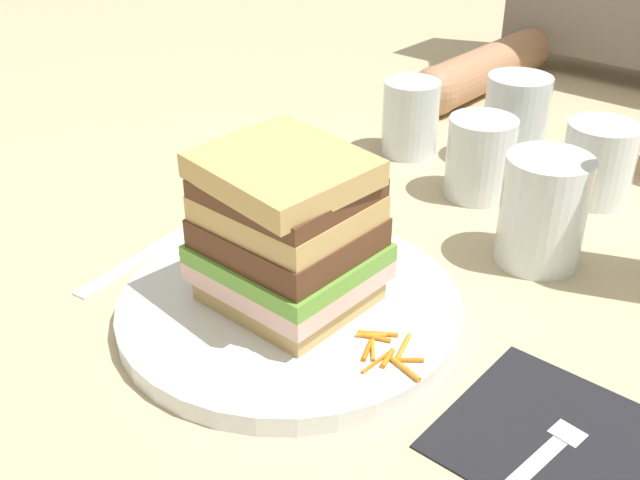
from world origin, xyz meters
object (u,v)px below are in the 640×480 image
empty_tumbler_1 (410,118)px  knife (160,246)px  main_plate (294,309)px  napkin_dark (560,440)px  empty_tumbler_2 (598,162)px  juice_glass (542,218)px  empty_tumbler_0 (481,158)px  fork (541,455)px  sandwich (291,234)px  empty_tumbler_3 (515,120)px

empty_tumbler_1 → knife: bearing=-98.0°
main_plate → knife: bearing=-179.8°
napkin_dark → empty_tumbler_2: 0.36m
juice_glass → empty_tumbler_1: bearing=151.3°
main_plate → empty_tumbler_1: size_ratio=3.16×
empty_tumbler_0 → empty_tumbler_1: 0.12m
empty_tumbler_1 → fork: bearing=-45.0°
knife → main_plate: bearing=0.2°
sandwich → empty_tumbler_0: 0.28m
fork → knife: (-0.37, 0.01, -0.00)m
knife → empty_tumbler_2: size_ratio=2.55×
napkin_dark → empty_tumbler_1: (-0.33, 0.31, 0.04)m
napkin_dark → sandwich: bearing=-176.7°
sandwich → knife: bearing=-180.0°
sandwich → fork: bearing=-2.7°
main_plate → empty_tumbler_1: 0.34m
napkin_dark → juice_glass: juice_glass is taller
sandwich → empty_tumbler_3: bearing=92.9°
sandwich → empty_tumbler_3: 0.37m
empty_tumbler_2 → main_plate: bearing=-104.2°
knife → empty_tumbler_2: 0.43m
sandwich → empty_tumbler_1: sandwich is taller
sandwich → empty_tumbler_2: size_ratio=1.58×
sandwich → empty_tumbler_2: bearing=75.7°
napkin_dark → knife: 0.38m
fork → empty_tumbler_3: size_ratio=1.74×
juice_glass → empty_tumbler_2: 0.15m
empty_tumbler_1 → empty_tumbler_3: size_ratio=0.87×
juice_glass → knife: bearing=-142.7°
knife → napkin_dark: bearing=1.9°
juice_glass → empty_tumbler_0: juice_glass is taller
fork → juice_glass: juice_glass is taller
sandwich → empty_tumbler_0: sandwich is taller
fork → empty_tumbler_1: bearing=135.0°
sandwich → empty_tumbler_1: bearing=110.2°
fork → empty_tumbler_0: 0.36m
knife → empty_tumbler_0: bearing=60.0°
knife → empty_tumbler_2: (0.25, 0.34, 0.04)m
main_plate → empty_tumbler_2: size_ratio=3.33×
sandwich → knife: 0.18m
napkin_dark → knife: size_ratio=0.68×
main_plate → empty_tumbler_3: (-0.02, 0.37, 0.04)m
fork → juice_glass: (-0.11, 0.21, 0.04)m
sandwich → empty_tumbler_0: (-0.00, 0.28, -0.03)m
knife → empty_tumbler_1: (0.04, 0.32, 0.04)m
fork → empty_tumbler_0: empty_tumbler_0 is taller
main_plate → empty_tumbler_0: 0.28m
main_plate → empty_tumbler_2: empty_tumbler_2 is taller
knife → empty_tumbler_0: empty_tumbler_0 is taller
main_plate → fork: size_ratio=1.57×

